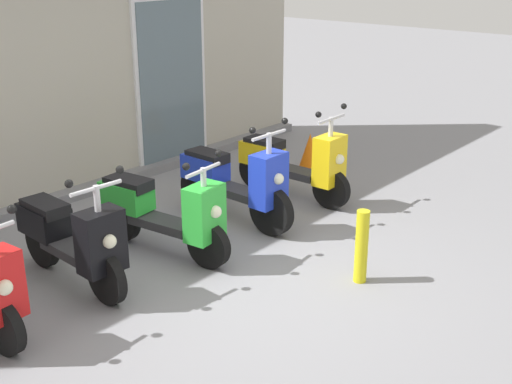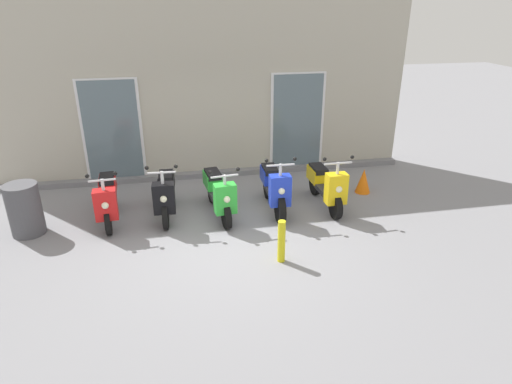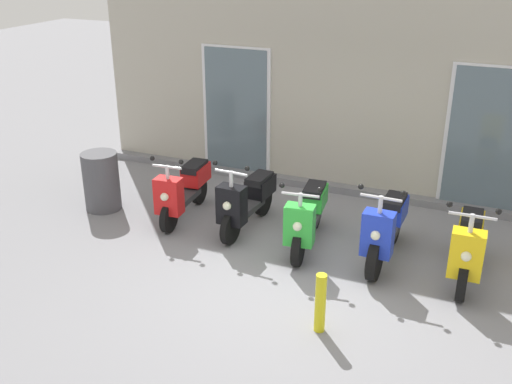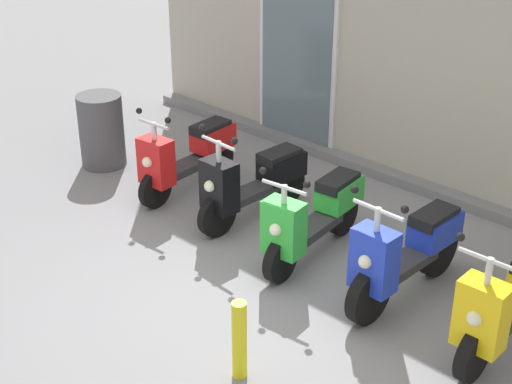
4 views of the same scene
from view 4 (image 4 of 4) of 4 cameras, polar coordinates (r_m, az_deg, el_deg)
name	(u,v)px [view 4 (image 4 of 4)]	position (r m, az deg, el deg)	size (l,w,h in m)	color
ground_plane	(252,295)	(7.28, -0.32, -7.60)	(40.00, 40.00, 0.00)	gray
storefront_facade	(453,19)	(8.85, 14.37, 12.24)	(9.19, 0.50, 4.16)	#B2AD9E
scooter_red	(187,154)	(9.00, -5.13, 2.78)	(0.52, 1.53, 1.13)	black
scooter_black	(253,181)	(8.33, -0.25, 0.79)	(0.56, 1.54, 1.19)	black
scooter_green	(314,216)	(7.67, 4.28, -1.80)	(0.57, 1.60, 1.12)	black
scooter_blue	(406,253)	(7.13, 11.00, -4.47)	(0.58, 1.63, 1.23)	black
scooter_yellow	(509,301)	(6.73, 18.21, -7.69)	(0.59, 1.61, 1.21)	black
curb_bollard	(239,340)	(6.15, -1.23, -10.88)	(0.12, 0.12, 0.70)	yellow
trash_bin	(102,131)	(9.86, -11.34, 4.47)	(0.56, 0.56, 0.92)	#4C4C51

